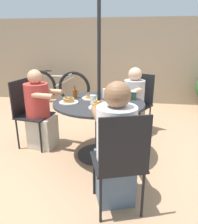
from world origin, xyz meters
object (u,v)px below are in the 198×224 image
Objects in this scene: patio_table at (99,113)px; bicycle at (57,87)px; diner_north at (115,149)px; coffee_cup at (133,95)px; syrup_bottle at (75,93)px; pancake_plate_a at (69,101)px; diner_east at (133,105)px; patio_chair_east at (138,100)px; patio_chair_south at (28,109)px; patio_chair_north at (120,159)px; pancake_plate_c at (91,97)px; pancake_plate_b at (99,106)px; drinking_glass_a at (93,100)px; diner_south at (40,113)px; drinking_glass_b at (105,93)px.

bicycle is at bearing 120.11° from patio_table.
diner_north reaches higher than coffee_cup.
patio_table is 0.44m from syrup_bottle.
diner_north is 1.00m from pancake_plate_a.
diner_east reaches higher than pancake_plate_a.
patio_chair_east and patio_chair_south have the same top height.
patio_chair_north is 1.25m from pancake_plate_c.
pancake_plate_b is 0.17m from drinking_glass_a.
diner_north reaches higher than patio_chair_east.
patio_chair_north reaches higher than pancake_plate_c.
patio_chair_south is at bearing 178.94° from pancake_plate_c.
diner_east is 0.98× the size of diner_south.
syrup_bottle reaches higher than coffee_cup.
patio_chair_east is at bearing 61.06° from drinking_glass_a.
diner_north is 4.96× the size of pancake_plate_c.
diner_south reaches higher than patio_chair_north.
diner_east reaches higher than patio_chair_south.
patio_chair_north is 1.17m from pancake_plate_a.
drinking_glass_b reaches higher than pancake_plate_b.
pancake_plate_b is 0.43m from pancake_plate_c.
bicycle is at bearing 118.01° from drinking_glass_a.
diner_south reaches higher than patio_chair_south.
coffee_cup is 2.90m from bicycle.
patio_table is 1.06m from patio_chair_east.
patio_table is 0.88m from diner_north.
pancake_plate_c is at bearing 132.35° from patio_table.
pancake_plate_a is 1.44× the size of syrup_bottle.
coffee_cup is (1.29, 0.06, 0.29)m from diner_south.
diner_south is at bearing 121.46° from diner_north.
drinking_glass_a is 0.36m from drinking_glass_b.
drinking_glass_a is at bearing -107.20° from drinking_glass_b.
diner_north is at bearing 58.58° from diner_south.
bicycle is (-1.03, 2.51, -0.37)m from pancake_plate_a.
pancake_plate_a is 0.14× the size of bicycle.
diner_east is 1.59m from patio_chair_south.
drinking_glass_b is (-0.37, 0.05, 0.01)m from coffee_cup.
pancake_plate_a is at bearing -141.62° from drinking_glass_b.
drinking_glass_b is (0.05, 0.24, 0.21)m from patio_table.
pancake_plate_b is (0.04, -0.26, 0.18)m from patio_table.
patio_chair_north is 1.01m from drinking_glass_a.
patio_chair_north reaches higher than syrup_bottle.
drinking_glass_a is 2.89m from bicycle.
diner_north is at bearing -58.78° from bicycle.
coffee_cup is at bearing 48.76° from pancake_plate_b.
syrup_bottle reaches higher than pancake_plate_c.
pancake_plate_c is at bearing -56.91° from bicycle.
coffee_cup reaches higher than pancake_plate_b.
diner_east reaches higher than drinking_glass_b.
patio_chair_east reaches higher than patio_table.
patio_chair_east is at bearing -90.00° from diner_east.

